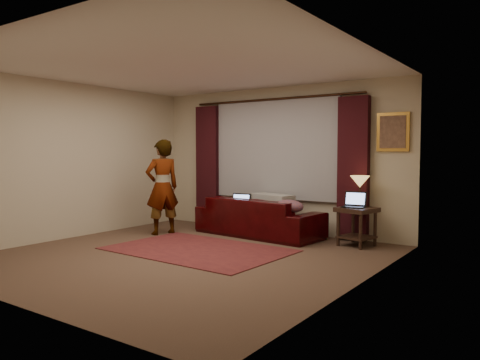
% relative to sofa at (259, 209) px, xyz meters
% --- Properties ---
extents(floor, '(5.00, 5.00, 0.01)m').
position_rel_sofa_xyz_m(floor, '(0.01, -1.92, -0.46)').
color(floor, brown).
rests_on(floor, ground).
extents(ceiling, '(5.00, 5.00, 0.02)m').
position_rel_sofa_xyz_m(ceiling, '(0.01, -1.92, 2.15)').
color(ceiling, silver).
rests_on(ceiling, ground).
extents(wall_back, '(5.00, 0.02, 2.60)m').
position_rel_sofa_xyz_m(wall_back, '(0.01, 0.58, 0.85)').
color(wall_back, beige).
rests_on(wall_back, ground).
extents(wall_front, '(5.00, 0.02, 2.60)m').
position_rel_sofa_xyz_m(wall_front, '(0.01, -4.42, 0.85)').
color(wall_front, beige).
rests_on(wall_front, ground).
extents(wall_left, '(0.02, 5.00, 2.60)m').
position_rel_sofa_xyz_m(wall_left, '(-2.49, -1.92, 0.85)').
color(wall_left, beige).
rests_on(wall_left, ground).
extents(wall_right, '(0.02, 5.00, 2.60)m').
position_rel_sofa_xyz_m(wall_right, '(2.51, -1.92, 0.85)').
color(wall_right, beige).
rests_on(wall_right, ground).
extents(sheer_curtain, '(2.50, 0.05, 1.80)m').
position_rel_sofa_xyz_m(sheer_curtain, '(0.01, 0.52, 1.05)').
color(sheer_curtain, '#9B9BA3').
rests_on(sheer_curtain, wall_back).
extents(drape_left, '(0.50, 0.14, 2.30)m').
position_rel_sofa_xyz_m(drape_left, '(-1.49, 0.47, 0.73)').
color(drape_left, black).
rests_on(drape_left, floor).
extents(drape_right, '(0.50, 0.14, 2.30)m').
position_rel_sofa_xyz_m(drape_right, '(1.51, 0.47, 0.73)').
color(drape_right, black).
rests_on(drape_right, floor).
extents(curtain_rod, '(0.04, 0.04, 3.40)m').
position_rel_sofa_xyz_m(curtain_rod, '(0.01, 0.47, 1.93)').
color(curtain_rod, black).
rests_on(curtain_rod, wall_back).
extents(picture_frame, '(0.50, 0.04, 0.60)m').
position_rel_sofa_xyz_m(picture_frame, '(2.11, 0.55, 1.30)').
color(picture_frame, '#C08833').
rests_on(picture_frame, wall_back).
extents(sofa, '(2.33, 1.18, 0.91)m').
position_rel_sofa_xyz_m(sofa, '(0.00, 0.00, 0.00)').
color(sofa, black).
rests_on(sofa, floor).
extents(throw_blanket, '(0.87, 0.54, 0.10)m').
position_rel_sofa_xyz_m(throw_blanket, '(0.17, 0.17, 0.46)').
color(throw_blanket, '#9D9D97').
rests_on(throw_blanket, sofa).
extents(clothing_pile, '(0.53, 0.42, 0.21)m').
position_rel_sofa_xyz_m(clothing_pile, '(0.69, -0.17, 0.11)').
color(clothing_pile, '#724351').
rests_on(clothing_pile, sofa).
extents(laptop_sofa, '(0.41, 0.43, 0.25)m').
position_rel_sofa_xyz_m(laptop_sofa, '(-0.36, -0.08, 0.12)').
color(laptop_sofa, black).
rests_on(laptop_sofa, sofa).
extents(area_rug, '(2.63, 1.81, 0.01)m').
position_rel_sofa_xyz_m(area_rug, '(-0.09, -1.52, -0.45)').
color(area_rug, maroon).
rests_on(area_rug, floor).
extents(end_table, '(0.62, 0.62, 0.59)m').
position_rel_sofa_xyz_m(end_table, '(1.72, 0.10, -0.16)').
color(end_table, black).
rests_on(end_table, floor).
extents(tiffany_lamp, '(0.32, 0.32, 0.48)m').
position_rel_sofa_xyz_m(tiffany_lamp, '(1.72, 0.21, 0.38)').
color(tiffany_lamp, olive).
rests_on(tiffany_lamp, end_table).
extents(laptop_table, '(0.37, 0.39, 0.24)m').
position_rel_sofa_xyz_m(laptop_table, '(1.68, 0.05, 0.26)').
color(laptop_table, black).
rests_on(laptop_table, end_table).
extents(person, '(0.64, 0.64, 1.66)m').
position_rel_sofa_xyz_m(person, '(-1.46, -0.85, 0.38)').
color(person, '#9D9D97').
rests_on(person, floor).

